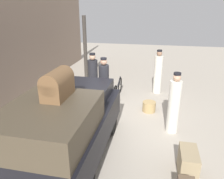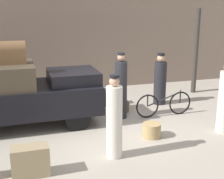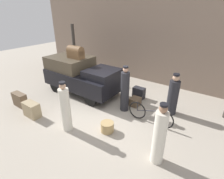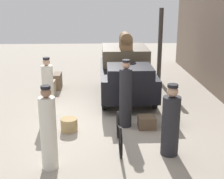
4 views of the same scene
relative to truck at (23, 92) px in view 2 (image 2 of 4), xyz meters
The scene contains 13 objects.
ground_plane 2.39m from the truck, 20.73° to the right, with size 30.00×30.00×0.00m, color #A89E8E.
station_building_facade 4.11m from the truck, 57.91° to the left, with size 16.00×0.15×4.50m.
canopy_pillar_right 6.31m from the truck, 14.36° to the left, with size 0.18×0.18×3.02m.
truck is the anchor object (origin of this frame).
bicycle 3.94m from the truck, ahead, with size 1.72×0.04×0.73m.
wicker_basket 3.48m from the truck, 31.09° to the right, with size 0.45×0.45×0.35m.
porter_carrying_trunk 2.65m from the truck, ahead, with size 0.34×0.34×1.87m.
porter_with_bicycle 4.32m from the truck, ahead, with size 0.40×0.40×1.66m.
porter_lifting_near_truck 3.01m from the truck, 54.92° to the right, with size 0.34×0.34×1.78m.
suitcase_tan_flat 2.79m from the truck, 90.00° to the right, with size 0.70×0.37×0.58m.
trunk_umber_medium 2.93m from the truck, ahead, with size 0.41×0.47×0.34m.
trunk_wicker_pale 2.91m from the truck, 21.96° to the left, with size 0.54×0.32×0.51m.
trunk_on_truck_roof 1.07m from the truck, behind, with size 0.78×0.42×0.57m.
Camera 2 is at (-2.18, -7.42, 3.09)m, focal length 50.00 mm.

